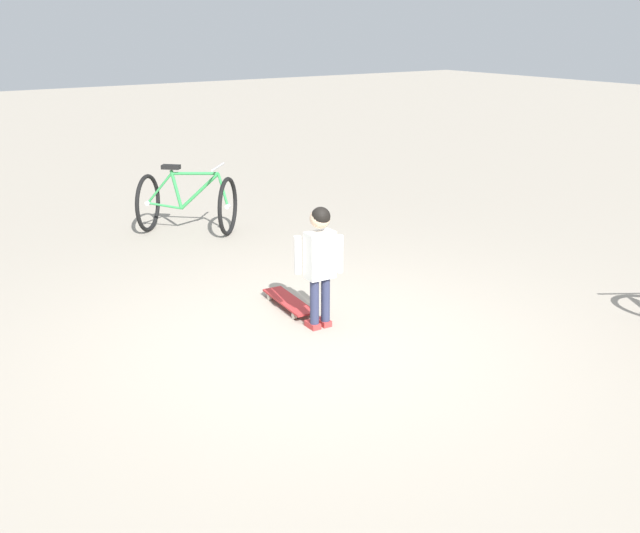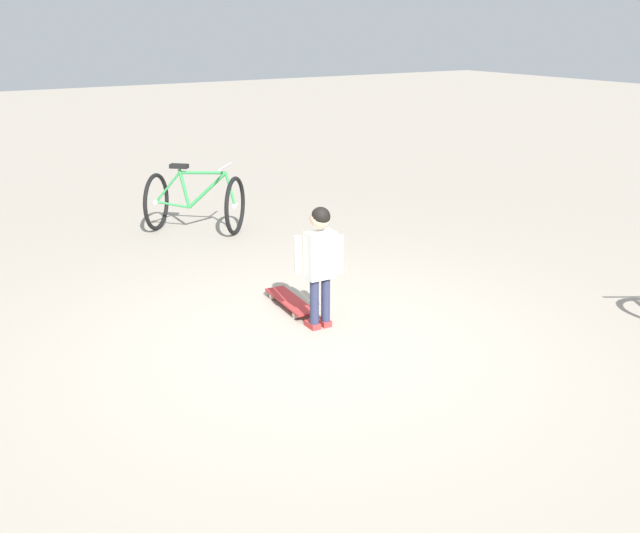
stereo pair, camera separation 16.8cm
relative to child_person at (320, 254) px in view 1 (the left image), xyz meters
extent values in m
plane|color=#9E9384|center=(-0.24, 0.19, -0.66)|extent=(50.00, 50.00, 0.00)
cylinder|color=#2D3351|center=(0.00, 0.06, -0.42)|extent=(0.08, 0.08, 0.42)
cube|color=#B73333|center=(0.03, 0.05, -0.63)|extent=(0.15, 0.08, 0.05)
cylinder|color=#2D3351|center=(0.00, -0.05, -0.42)|extent=(0.08, 0.08, 0.42)
cube|color=#B73333|center=(0.03, -0.06, -0.63)|extent=(0.15, 0.08, 0.05)
cube|color=white|center=(0.00, 0.00, -0.01)|extent=(0.15, 0.24, 0.40)
cylinder|color=white|center=(0.10, 0.15, -0.01)|extent=(0.06, 0.06, 0.32)
cylinder|color=white|center=(-0.07, -0.15, -0.01)|extent=(0.06, 0.06, 0.32)
sphere|color=beige|center=(0.00, 0.00, 0.31)|extent=(0.17, 0.17, 0.17)
sphere|color=black|center=(-0.01, 0.00, 0.32)|extent=(0.16, 0.16, 0.16)
cube|color=#B22D2D|center=(0.53, -0.01, -0.59)|extent=(0.76, 0.26, 0.02)
cube|color=#B7B7BC|center=(0.79, -0.04, -0.61)|extent=(0.04, 0.11, 0.02)
cube|color=#B7B7BC|center=(0.27, 0.01, -0.61)|extent=(0.04, 0.11, 0.02)
cylinder|color=beige|center=(0.80, 0.04, -0.63)|extent=(0.06, 0.04, 0.06)
cylinder|color=beige|center=(0.78, -0.11, -0.63)|extent=(0.06, 0.04, 0.06)
cylinder|color=beige|center=(0.28, 0.08, -0.63)|extent=(0.06, 0.04, 0.06)
cylinder|color=beige|center=(0.26, -0.06, -0.63)|extent=(0.06, 0.04, 0.06)
torus|color=black|center=(2.98, -0.65, -0.30)|extent=(0.55, 0.52, 0.71)
torus|color=black|center=(3.68, 0.09, -0.30)|extent=(0.55, 0.52, 0.71)
cylinder|color=#B7B7BC|center=(2.98, -0.65, -0.30)|extent=(0.08, 0.08, 0.06)
cylinder|color=#B7B7BC|center=(3.68, 0.09, -0.30)|extent=(0.08, 0.08, 0.06)
cylinder|color=green|center=(3.21, -0.40, -0.13)|extent=(0.38, 0.40, 0.48)
cylinder|color=green|center=(3.25, -0.36, 0.09)|extent=(0.43, 0.45, 0.06)
cylinder|color=green|center=(3.42, -0.18, -0.12)|extent=(0.12, 0.13, 0.48)
cylinder|color=green|center=(3.53, -0.06, -0.33)|extent=(0.32, 0.33, 0.08)
cylinder|color=green|center=(3.56, -0.03, -0.11)|extent=(0.26, 0.27, 0.40)
cylinder|color=green|center=(3.01, -0.61, -0.10)|extent=(0.11, 0.12, 0.41)
cube|color=black|center=(3.45, -0.15, 0.16)|extent=(0.22, 0.23, 0.05)
cylinder|color=#B7B7BC|center=(3.04, -0.58, 0.18)|extent=(0.35, 0.33, 0.02)
camera|label=1|loc=(-4.71, 3.16, 1.83)|focal=40.52mm
camera|label=2|loc=(-4.80, 3.02, 1.83)|focal=40.52mm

